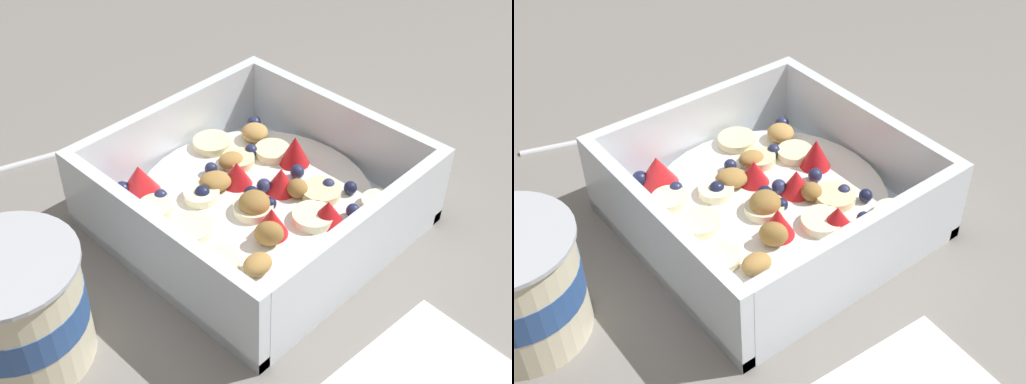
# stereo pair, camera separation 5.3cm
# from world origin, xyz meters

# --- Properties ---
(ground_plane) EXTENTS (2.40, 2.40, 0.00)m
(ground_plane) POSITION_xyz_m (0.00, 0.00, 0.00)
(ground_plane) COLOR gray
(fruit_bowl) EXTENTS (0.21, 0.21, 0.07)m
(fruit_bowl) POSITION_xyz_m (0.00, -0.01, 0.02)
(fruit_bowl) COLOR white
(fruit_bowl) RESTS_ON ground
(spoon) EXTENTS (0.07, 0.17, 0.01)m
(spoon) POSITION_xyz_m (0.17, -0.01, 0.00)
(spoon) COLOR silver
(spoon) RESTS_ON ground
(yogurt_cup) EXTENTS (0.09, 0.09, 0.08)m
(yogurt_cup) POSITION_xyz_m (0.02, 0.18, 0.04)
(yogurt_cup) COLOR beige
(yogurt_cup) RESTS_ON ground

